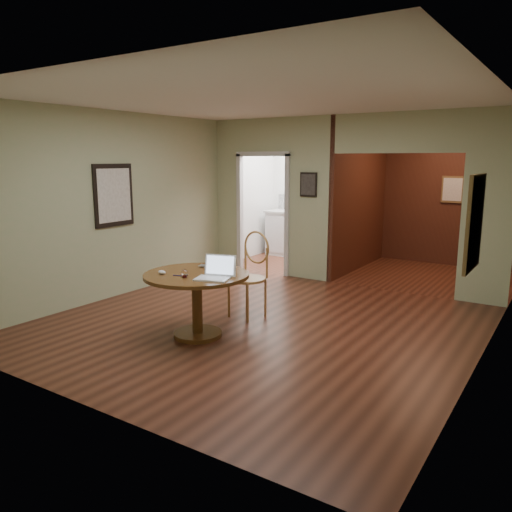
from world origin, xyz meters
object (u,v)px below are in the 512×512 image
Objects in this scene: dining_table at (197,290)px; chair at (251,270)px; open_laptop at (216,272)px; closed_laptop at (211,267)px.

dining_table is 1.08× the size of chair.
open_laptop is (0.33, -0.07, 0.26)m from dining_table.
closed_laptop is (-0.12, -0.68, 0.14)m from chair.
chair reaches higher than dining_table.
dining_table is at bearing -85.40° from chair.
closed_laptop is at bearing -90.01° from chair.
chair is at bearing 85.15° from open_laptop.
open_laptop is at bearing -67.17° from chair.
dining_table is 0.98m from chair.
closed_laptop reaches higher than dining_table.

